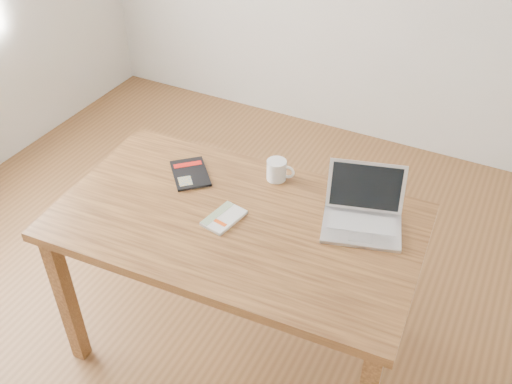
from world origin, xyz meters
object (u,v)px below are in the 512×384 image
at_px(laptop, 363,213).
at_px(black_guidebook, 190,173).
at_px(coffee_mug, 277,170).
at_px(white_guidebook, 224,218).
at_px(desk, 237,236).

bearing_deg(laptop, black_guidebook, 167.05).
bearing_deg(coffee_mug, white_guidebook, -110.98).
xyz_separation_m(white_guidebook, laptop, (0.46, 0.22, 0.04)).
distance_m(white_guidebook, laptop, 0.51).
bearing_deg(desk, laptop, 21.27).
height_order(desk, coffee_mug, coffee_mug).
bearing_deg(laptop, white_guidebook, -170.34).
bearing_deg(desk, white_guidebook, -148.38).
bearing_deg(coffee_mug, laptop, -23.04).
height_order(white_guidebook, coffee_mug, coffee_mug).
xyz_separation_m(desk, white_guidebook, (-0.04, -0.03, 0.10)).
distance_m(desk, white_guidebook, 0.11).
xyz_separation_m(black_guidebook, coffee_mug, (0.33, 0.14, 0.04)).
bearing_deg(laptop, desk, -171.30).
bearing_deg(black_guidebook, white_guidebook, -77.45).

